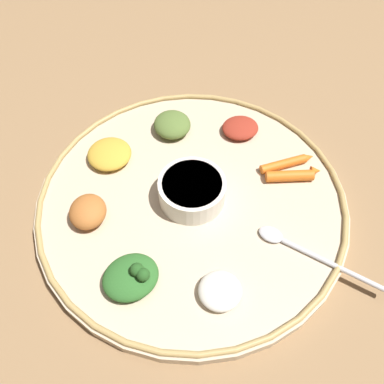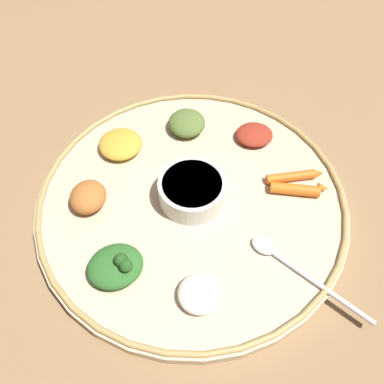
{
  "view_description": "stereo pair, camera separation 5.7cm",
  "coord_description": "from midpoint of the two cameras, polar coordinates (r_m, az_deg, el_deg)",
  "views": [
    {
      "loc": [
        -0.08,
        -0.33,
        0.5
      ],
      "look_at": [
        0.0,
        0.0,
        0.03
      ],
      "focal_mm": 37.22,
      "sensor_mm": 36.0,
      "label": 1
    },
    {
      "loc": [
        -0.02,
        -0.33,
        0.5
      ],
      "look_at": [
        0.0,
        0.0,
        0.03
      ],
      "focal_mm": 37.22,
      "sensor_mm": 36.0,
      "label": 2
    }
  ],
  "objects": [
    {
      "name": "ground_plane",
      "position": [
        0.6,
        2.73,
        -2.05
      ],
      "size": [
        2.4,
        2.4,
        0.0
      ],
      "primitive_type": "plane",
      "color": "olive"
    },
    {
      "name": "platter",
      "position": [
        0.59,
        2.76,
        -1.56
      ],
      "size": [
        0.45,
        0.45,
        0.02
      ],
      "primitive_type": "cylinder",
      "color": "#C6B293",
      "rests_on": "ground_plane"
    },
    {
      "name": "platter_rim",
      "position": [
        0.58,
        2.81,
        -0.89
      ],
      "size": [
        0.45,
        0.45,
        0.01
      ],
      "primitive_type": "torus",
      "color": "tan",
      "rests_on": "platter"
    },
    {
      "name": "center_bowl",
      "position": [
        0.57,
        2.88,
        0.11
      ],
      "size": [
        0.1,
        0.1,
        0.04
      ],
      "color": "silver",
      "rests_on": "platter"
    },
    {
      "name": "spoon",
      "position": [
        0.55,
        16.96,
        -10.21
      ],
      "size": [
        0.14,
        0.13,
        0.01
      ],
      "color": "silver",
      "rests_on": "platter"
    },
    {
      "name": "greens_pile",
      "position": [
        0.52,
        -7.73,
        -10.69
      ],
      "size": [
        0.09,
        0.08,
        0.04
      ],
      "color": "#2D6628",
      "rests_on": "platter"
    },
    {
      "name": "carrot_near_spoon",
      "position": [
        0.61,
        17.64,
        0.32
      ],
      "size": [
        0.09,
        0.03,
        0.02
      ],
      "color": "orange",
      "rests_on": "platter"
    },
    {
      "name": "carrot_outer",
      "position": [
        0.62,
        17.07,
        2.0
      ],
      "size": [
        0.09,
        0.02,
        0.01
      ],
      "color": "orange",
      "rests_on": "platter"
    },
    {
      "name": "mound_lentil_yellow",
      "position": [
        0.64,
        -7.73,
        6.66
      ],
      "size": [
        0.1,
        0.1,
        0.02
      ],
      "primitive_type": "ellipsoid",
      "rotation": [
        0.0,
        0.0,
        2.28
      ],
      "color": "gold",
      "rests_on": "platter"
    },
    {
      "name": "mound_rice_white",
      "position": [
        0.5,
        4.78,
        -14.56
      ],
      "size": [
        0.06,
        0.06,
        0.02
      ],
      "primitive_type": "ellipsoid",
      "rotation": [
        0.0,
        0.0,
        4.87
      ],
      "color": "silver",
      "rests_on": "platter"
    },
    {
      "name": "mound_beet",
      "position": [
        0.66,
        11.38,
        7.91
      ],
      "size": [
        0.06,
        0.06,
        0.02
      ],
      "primitive_type": "ellipsoid",
      "rotation": [
        0.0,
        0.0,
        3.16
      ],
      "color": "maroon",
      "rests_on": "platter"
    },
    {
      "name": "mound_chickpea",
      "position": [
        0.57,
        -12.0,
        -1.12
      ],
      "size": [
        0.06,
        0.06,
        0.03
      ],
      "primitive_type": "ellipsoid",
      "rotation": [
        0.0,
        0.0,
        4.54
      ],
      "color": "#B2662D",
      "rests_on": "platter"
    },
    {
      "name": "mound_collards",
      "position": [
        0.66,
        1.49,
        9.7
      ],
      "size": [
        0.06,
        0.07,
        0.03
      ],
      "primitive_type": "ellipsoid",
      "rotation": [
        0.0,
        0.0,
        1.64
      ],
      "color": "#567033",
      "rests_on": "platter"
    }
  ]
}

